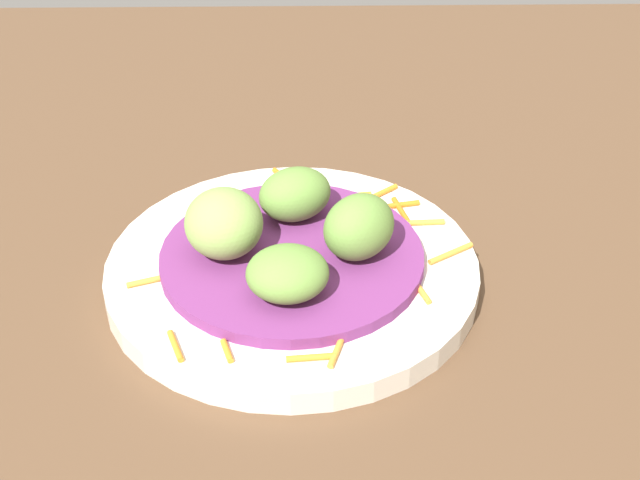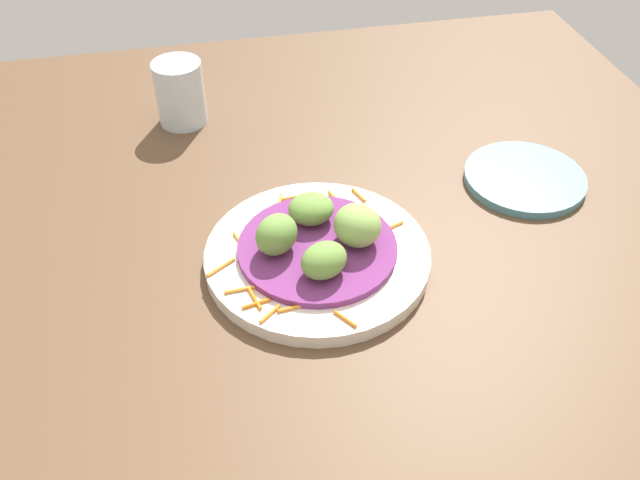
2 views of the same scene
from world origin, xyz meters
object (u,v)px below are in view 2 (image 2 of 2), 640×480
(guac_scoop_center, at_px, (277,234))
(side_plate_small, at_px, (524,178))
(guac_scoop_back, at_px, (357,225))
(main_plate, at_px, (317,256))
(guac_scoop_right, at_px, (324,260))
(water_glass, at_px, (180,93))
(guac_scoop_left, at_px, (311,209))

(guac_scoop_center, xyz_separation_m, side_plate_small, (-0.09, 0.34, -0.04))
(guac_scoop_back, bearing_deg, main_plate, -92.77)
(guac_scoop_right, distance_m, guac_scoop_back, 0.06)
(main_plate, relative_size, water_glass, 2.76)
(main_plate, bearing_deg, side_plate_small, 107.42)
(guac_scoop_left, relative_size, water_glass, 0.57)
(water_glass, bearing_deg, guac_scoop_left, 24.51)
(side_plate_small, height_order, water_glass, water_glass)
(guac_scoop_right, height_order, side_plate_small, guac_scoop_right)
(guac_scoop_center, relative_size, side_plate_small, 0.34)
(guac_scoop_back, relative_size, water_glass, 0.60)
(guac_scoop_center, bearing_deg, guac_scoop_right, 42.23)
(guac_scoop_right, bearing_deg, water_glass, -161.40)
(guac_scoop_back, height_order, water_glass, water_glass)
(guac_scoop_center, relative_size, guac_scoop_right, 0.99)
(guac_scoop_center, bearing_deg, main_plate, 87.23)
(guac_scoop_back, distance_m, water_glass, 0.38)
(side_plate_small, bearing_deg, guac_scoop_back, -69.26)
(guac_scoop_left, bearing_deg, guac_scoop_back, 42.23)
(guac_scoop_left, relative_size, side_plate_small, 0.34)
(side_plate_small, bearing_deg, water_glass, -119.64)
(main_plate, xyz_separation_m, guac_scoop_right, (0.05, -0.00, 0.04))
(main_plate, bearing_deg, water_glass, -158.78)
(water_glass, bearing_deg, guac_scoop_right, 18.60)
(guac_scoop_left, xyz_separation_m, side_plate_small, (-0.05, 0.29, -0.04))
(guac_scoop_right, xyz_separation_m, guac_scoop_back, (-0.04, 0.05, 0.00))
(main_plate, relative_size, guac_scoop_left, 4.82)
(side_plate_small, bearing_deg, guac_scoop_right, -65.19)
(guac_scoop_right, height_order, water_glass, water_glass)
(guac_scoop_left, bearing_deg, guac_scoop_center, -47.77)
(water_glass, bearing_deg, side_plate_small, 60.36)
(guac_scoop_left, distance_m, side_plate_small, 0.30)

